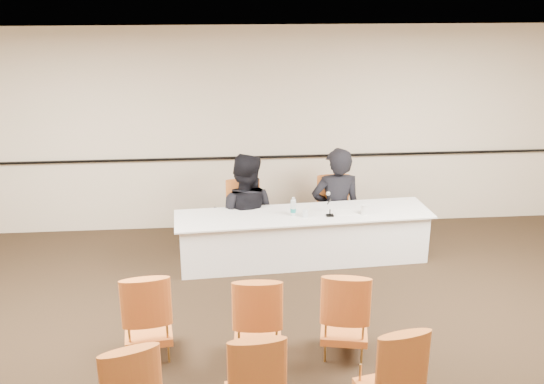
% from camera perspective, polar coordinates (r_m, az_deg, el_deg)
% --- Properties ---
extents(ceiling, '(10.00, 10.00, 0.00)m').
position_cam_1_polar(ceiling, '(4.73, 1.32, 12.20)').
color(ceiling, silver).
rests_on(ceiling, ground).
extents(wall_back, '(10.00, 0.04, 3.00)m').
position_cam_1_polar(wall_back, '(8.93, -1.55, 5.83)').
color(wall_back, beige).
rests_on(wall_back, ground).
extents(wall_rail, '(9.80, 0.04, 0.03)m').
position_cam_1_polar(wall_rail, '(8.99, -1.51, 3.30)').
color(wall_rail, black).
rests_on(wall_rail, wall_back).
extents(panel_table, '(3.43, 1.01, 0.68)m').
position_cam_1_polar(panel_table, '(8.12, 2.97, -4.26)').
color(panel_table, silver).
rests_on(panel_table, ground).
extents(panelist_main, '(0.72, 0.48, 1.96)m').
position_cam_1_polar(panelist_main, '(8.68, 6.03, -2.08)').
color(panelist_main, black).
rests_on(panelist_main, ground).
extents(panelist_main_chair, '(0.53, 0.53, 0.95)m').
position_cam_1_polar(panelist_main_chair, '(8.66, 6.04, -1.81)').
color(panelist_main_chair, orange).
rests_on(panelist_main_chair, ground).
extents(panelist_second, '(1.07, 0.93, 1.88)m').
position_cam_1_polar(panelist_second, '(8.45, -2.58, -2.54)').
color(panelist_second, black).
rests_on(panelist_second, ground).
extents(panelist_second_chair, '(0.53, 0.53, 0.95)m').
position_cam_1_polar(panelist_second_chair, '(8.44, -2.58, -2.31)').
color(panelist_second_chair, orange).
rests_on(panelist_second_chair, ground).
extents(papers, '(0.31, 0.23, 0.00)m').
position_cam_1_polar(papers, '(8.08, 7.01, -1.89)').
color(papers, white).
rests_on(papers, panel_table).
extents(microphone, '(0.11, 0.21, 0.29)m').
position_cam_1_polar(microphone, '(7.88, 5.49, -1.29)').
color(microphone, black).
rests_on(microphone, panel_table).
extents(water_bottle, '(0.08, 0.08, 0.25)m').
position_cam_1_polar(water_bottle, '(7.88, 2.01, -1.37)').
color(water_bottle, teal).
rests_on(water_bottle, panel_table).
extents(drinking_glass, '(0.07, 0.07, 0.10)m').
position_cam_1_polar(drinking_glass, '(7.86, 3.16, -2.02)').
color(drinking_glass, silver).
rests_on(drinking_glass, panel_table).
extents(coffee_cup, '(0.11, 0.11, 0.14)m').
position_cam_1_polar(coffee_cup, '(8.02, 8.65, -1.64)').
color(coffee_cup, silver).
rests_on(coffee_cup, panel_table).
extents(aud_chair_front_left, '(0.56, 0.56, 0.95)m').
position_cam_1_polar(aud_chair_front_left, '(6.23, -11.67, -11.08)').
color(aud_chair_front_left, orange).
rests_on(aud_chair_front_left, ground).
extents(aud_chair_front_mid, '(0.53, 0.53, 0.95)m').
position_cam_1_polar(aud_chair_front_mid, '(6.05, -1.36, -11.61)').
color(aud_chair_front_mid, orange).
rests_on(aud_chair_front_mid, ground).
extents(aud_chair_front_right, '(0.59, 0.59, 0.95)m').
position_cam_1_polar(aud_chair_front_right, '(6.17, 6.86, -11.10)').
color(aud_chair_front_right, orange).
rests_on(aud_chair_front_right, ground).
extents(aud_chair_back_mid, '(0.54, 0.54, 0.95)m').
position_cam_1_polar(aud_chair_back_mid, '(5.26, -1.71, -16.93)').
color(aud_chair_back_mid, orange).
rests_on(aud_chair_back_mid, ground).
extents(aud_chair_back_right, '(0.59, 0.59, 0.95)m').
position_cam_1_polar(aud_chair_back_right, '(5.42, 10.99, -16.14)').
color(aud_chair_back_right, orange).
rests_on(aud_chair_back_right, ground).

